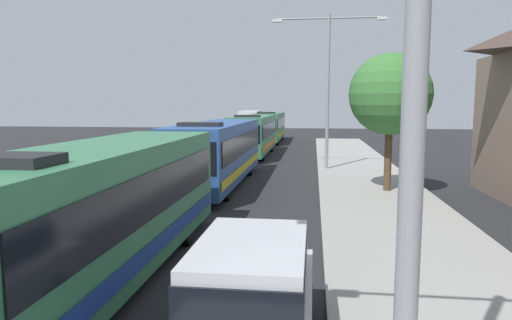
{
  "coord_description": "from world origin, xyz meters",
  "views": [
    {
      "loc": [
        3.3,
        3.16,
        3.93
      ],
      "look_at": [
        1.46,
        17.86,
        2.13
      ],
      "focal_mm": 32.12,
      "sensor_mm": 36.0,
      "label": 1
    }
  ],
  "objects_px": {
    "box_truck_oncoming": "(249,123)",
    "roadside_tree": "(390,95)",
    "bus_fourth_in_line": "(269,126)",
    "white_suv": "(250,299)",
    "bus_middle": "(254,134)",
    "bus_second_in_line": "(218,151)",
    "bus_lead": "(100,208)",
    "streetlamp_mid": "(328,76)"
  },
  "relations": [
    {
      "from": "bus_lead",
      "to": "streetlamp_mid",
      "type": "xyz_separation_m",
      "value": [
        5.4,
        18.03,
        3.9
      ]
    },
    {
      "from": "streetlamp_mid",
      "to": "white_suv",
      "type": "bearing_deg",
      "value": -94.67
    },
    {
      "from": "box_truck_oncoming",
      "to": "roadside_tree",
      "type": "relative_size",
      "value": 1.15
    },
    {
      "from": "bus_middle",
      "to": "roadside_tree",
      "type": "distance_m",
      "value": 16.76
    },
    {
      "from": "bus_fourth_in_line",
      "to": "box_truck_oncoming",
      "type": "distance_m",
      "value": 9.02
    },
    {
      "from": "box_truck_oncoming",
      "to": "bus_second_in_line",
      "type": "bearing_deg",
      "value": -84.56
    },
    {
      "from": "bus_middle",
      "to": "bus_fourth_in_line",
      "type": "bearing_deg",
      "value": 90.0
    },
    {
      "from": "roadside_tree",
      "to": "white_suv",
      "type": "bearing_deg",
      "value": -106.55
    },
    {
      "from": "bus_middle",
      "to": "box_truck_oncoming",
      "type": "distance_m",
      "value": 21.6
    },
    {
      "from": "bus_second_in_line",
      "to": "white_suv",
      "type": "height_order",
      "value": "bus_second_in_line"
    },
    {
      "from": "bus_second_in_line",
      "to": "streetlamp_mid",
      "type": "distance_m",
      "value": 8.64
    },
    {
      "from": "bus_second_in_line",
      "to": "bus_middle",
      "type": "relative_size",
      "value": 1.05
    },
    {
      "from": "bus_fourth_in_line",
      "to": "roadside_tree",
      "type": "bearing_deg",
      "value": -74.01
    },
    {
      "from": "bus_lead",
      "to": "white_suv",
      "type": "bearing_deg",
      "value": -37.06
    },
    {
      "from": "bus_fourth_in_line",
      "to": "white_suv",
      "type": "xyz_separation_m",
      "value": [
        3.7,
        -41.57,
        -0.66
      ]
    },
    {
      "from": "bus_lead",
      "to": "box_truck_oncoming",
      "type": "height_order",
      "value": "bus_lead"
    },
    {
      "from": "box_truck_oncoming",
      "to": "roadside_tree",
      "type": "xyz_separation_m",
      "value": [
        11.18,
        -35.9,
        2.67
      ]
    },
    {
      "from": "streetlamp_mid",
      "to": "bus_fourth_in_line",
      "type": "bearing_deg",
      "value": 104.58
    },
    {
      "from": "bus_second_in_line",
      "to": "bus_fourth_in_line",
      "type": "height_order",
      "value": "same"
    },
    {
      "from": "bus_middle",
      "to": "streetlamp_mid",
      "type": "xyz_separation_m",
      "value": [
        5.4,
        -7.8,
        3.9
      ]
    },
    {
      "from": "bus_middle",
      "to": "white_suv",
      "type": "bearing_deg",
      "value": -82.64
    },
    {
      "from": "bus_lead",
      "to": "box_truck_oncoming",
      "type": "distance_m",
      "value": 47.29
    },
    {
      "from": "bus_fourth_in_line",
      "to": "white_suv",
      "type": "relative_size",
      "value": 2.34
    },
    {
      "from": "white_suv",
      "to": "box_truck_oncoming",
      "type": "height_order",
      "value": "box_truck_oncoming"
    },
    {
      "from": "bus_second_in_line",
      "to": "box_truck_oncoming",
      "type": "distance_m",
      "value": 34.81
    },
    {
      "from": "white_suv",
      "to": "box_truck_oncoming",
      "type": "distance_m",
      "value": 50.46
    },
    {
      "from": "bus_middle",
      "to": "roadside_tree",
      "type": "bearing_deg",
      "value": -61.56
    },
    {
      "from": "bus_second_in_line",
      "to": "bus_middle",
      "type": "height_order",
      "value": "same"
    },
    {
      "from": "bus_second_in_line",
      "to": "bus_fourth_in_line",
      "type": "relative_size",
      "value": 1.04
    },
    {
      "from": "white_suv",
      "to": "streetlamp_mid",
      "type": "relative_size",
      "value": 0.54
    },
    {
      "from": "bus_middle",
      "to": "box_truck_oncoming",
      "type": "bearing_deg",
      "value": 98.79
    },
    {
      "from": "bus_lead",
      "to": "roadside_tree",
      "type": "bearing_deg",
      "value": 55.06
    },
    {
      "from": "box_truck_oncoming",
      "to": "roadside_tree",
      "type": "height_order",
      "value": "roadside_tree"
    },
    {
      "from": "roadside_tree",
      "to": "streetlamp_mid",
      "type": "bearing_deg",
      "value": 110.19
    },
    {
      "from": "bus_second_in_line",
      "to": "bus_middle",
      "type": "distance_m",
      "value": 13.31
    },
    {
      "from": "white_suv",
      "to": "streetlamp_mid",
      "type": "xyz_separation_m",
      "value": [
        1.7,
        20.82,
        4.56
      ]
    },
    {
      "from": "bus_second_in_line",
      "to": "bus_fourth_in_line",
      "type": "xyz_separation_m",
      "value": [
        -0.0,
        26.26,
        -0.0
      ]
    },
    {
      "from": "bus_lead",
      "to": "roadside_tree",
      "type": "xyz_separation_m",
      "value": [
        7.88,
        11.28,
        2.67
      ]
    },
    {
      "from": "bus_lead",
      "to": "white_suv",
      "type": "distance_m",
      "value": 4.68
    },
    {
      "from": "bus_second_in_line",
      "to": "streetlamp_mid",
      "type": "xyz_separation_m",
      "value": [
        5.4,
        5.51,
        3.9
      ]
    },
    {
      "from": "bus_lead",
      "to": "bus_second_in_line",
      "type": "xyz_separation_m",
      "value": [
        0.0,
        12.52,
        0.0
      ]
    },
    {
      "from": "white_suv",
      "to": "bus_second_in_line",
      "type": "bearing_deg",
      "value": 103.57
    }
  ]
}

